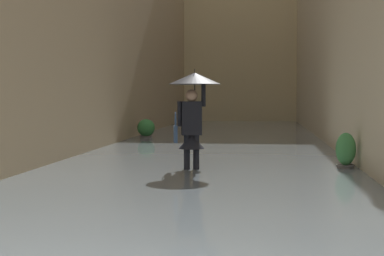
% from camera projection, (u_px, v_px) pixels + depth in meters
% --- Properties ---
extents(ground_plane, '(73.22, 73.22, 0.00)m').
position_uv_depth(ground_plane, '(221.00, 148.00, 17.71)').
color(ground_plane, gray).
extents(flood_water, '(7.05, 35.29, 0.20)m').
position_uv_depth(flood_water, '(221.00, 145.00, 17.70)').
color(flood_water, slate).
rests_on(flood_water, ground_plane).
extents(building_facade_far, '(9.85, 1.80, 13.17)m').
position_uv_depth(building_facade_far, '(241.00, 8.00, 32.75)').
color(building_facade_far, tan).
rests_on(building_facade_far, ground_plane).
extents(person_wading, '(1.00, 1.00, 2.13)m').
position_uv_depth(person_wading, '(193.00, 102.00, 11.05)').
color(person_wading, black).
rests_on(person_wading, ground_plane).
extents(potted_plant_near_left, '(0.39, 0.39, 0.90)m').
position_uv_depth(potted_plant_near_left, '(346.00, 155.00, 11.30)').
color(potted_plant_near_left, '#66605B').
rests_on(potted_plant_near_left, ground_plane).
extents(potted_plant_far_right, '(0.58, 0.58, 0.84)m').
position_uv_depth(potted_plant_far_right, '(146.00, 130.00, 19.15)').
color(potted_plant_far_right, '#66605B').
rests_on(potted_plant_far_right, ground_plane).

